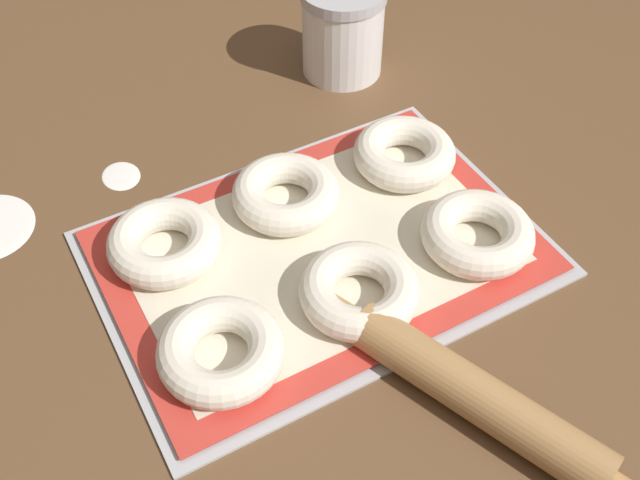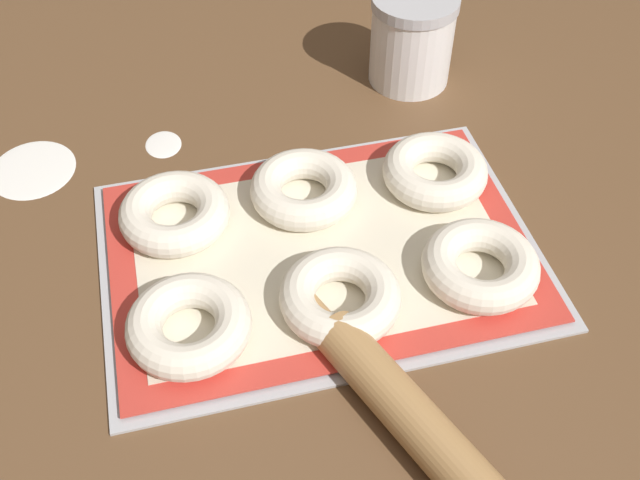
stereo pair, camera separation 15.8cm
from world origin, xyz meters
TOP-DOWN VIEW (x-y plane):
  - ground_plane at (0.00, 0.00)m, footprint 2.80×2.80m
  - baking_tray at (-0.00, -0.00)m, footprint 0.52×0.37m
  - baking_mat at (-0.00, -0.00)m, footprint 0.50×0.34m
  - bagel_front_left at (-0.17, -0.09)m, footprint 0.14×0.14m
  - bagel_front_center at (0.00, -0.09)m, footprint 0.14×0.14m
  - bagel_front_right at (0.17, -0.09)m, footprint 0.14×0.14m
  - bagel_back_left at (-0.16, 0.08)m, footprint 0.14×0.14m
  - bagel_back_center at (-0.00, 0.09)m, footprint 0.14×0.14m
  - bagel_back_right at (0.17, 0.08)m, footprint 0.14×0.14m
  - flour_canister at (0.22, 0.32)m, footprint 0.13×0.13m
  - rolling_pin at (0.03, -0.26)m, footprint 0.16×0.37m
  - flour_patch_near at (-0.34, 0.24)m, footprint 0.11×0.12m
  - flour_patch_far at (-0.16, 0.25)m, footprint 0.05×0.06m

SIDE VIEW (x-z plane):
  - ground_plane at x=0.00m, z-range 0.00..0.00m
  - flour_patch_near at x=-0.34m, z-range 0.00..0.00m
  - flour_patch_far at x=-0.16m, z-range 0.00..0.00m
  - baking_tray at x=0.00m, z-range 0.00..0.01m
  - baking_mat at x=0.00m, z-range 0.01..0.01m
  - rolling_pin at x=0.03m, z-range 0.00..0.05m
  - bagel_front_left at x=-0.17m, z-range 0.01..0.05m
  - bagel_front_center at x=0.00m, z-range 0.01..0.05m
  - bagel_front_right at x=0.17m, z-range 0.01..0.05m
  - bagel_back_left at x=-0.16m, z-range 0.01..0.05m
  - bagel_back_center at x=0.00m, z-range 0.01..0.05m
  - bagel_back_right at x=0.17m, z-range 0.01..0.05m
  - flour_canister at x=0.22m, z-range 0.00..0.14m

